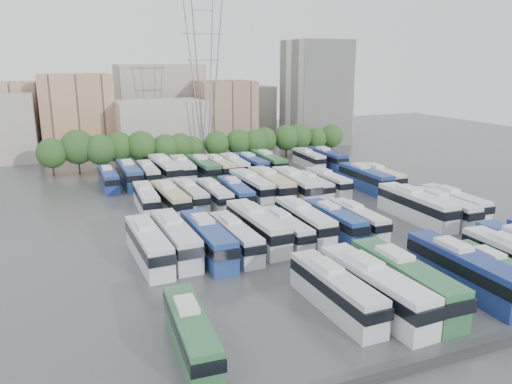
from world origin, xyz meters
name	(u,v)px	position (x,y,z in m)	size (l,w,h in m)	color
ground	(299,222)	(0.00, 0.00, 0.00)	(220.00, 220.00, 0.00)	#424447
parapet	(497,345)	(0.00, -33.00, 0.25)	(56.00, 0.50, 0.50)	#2D2D30
tree_line	(197,144)	(-2.24, 42.15, 4.36)	(65.79, 7.72, 8.36)	black
city_buildings	(145,114)	(-7.46, 71.86, 7.87)	(102.00, 35.00, 20.00)	#9E998E
apartment_tower	(316,93)	(34.00, 58.00, 13.00)	(14.00, 14.00, 26.00)	silver
electricity_pylon	(204,72)	(2.00, 50.00, 18.66)	(9.00, 6.91, 33.83)	slate
bus_r0_s0	(191,332)	(-21.56, -24.80, 1.69)	(2.96, 11.09, 3.45)	#2D6B40
bus_r0_s4	(335,290)	(-8.27, -23.12, 1.86)	(2.96, 12.17, 3.80)	silver
bus_r0_s5	(375,287)	(-5.01, -24.24, 2.06)	(3.51, 13.49, 4.20)	silver
bus_r0_s6	(405,280)	(-1.70, -24.07, 2.09)	(3.16, 13.64, 4.27)	#2E6B3F
bus_r0_s8	(464,269)	(5.00, -24.31, 2.08)	(3.02, 13.54, 4.24)	navy
bus_r0_s9	(499,273)	(8.14, -25.44, 1.69)	(2.79, 11.06, 3.45)	#30713D
bus_r1_s0	(148,245)	(-21.25, -6.17, 1.95)	(3.17, 12.73, 3.97)	silver
bus_r1_s1	(175,238)	(-18.15, -5.39, 1.99)	(3.13, 13.00, 4.06)	silver
bus_r1_s2	(208,239)	(-14.89, -6.98, 2.01)	(3.03, 13.07, 4.09)	navy
bus_r1_s3	(235,237)	(-11.66, -7.02, 1.78)	(2.80, 11.64, 3.63)	silver
bus_r1_s4	(257,226)	(-8.22, -5.17, 2.04)	(3.36, 13.33, 4.15)	silver
bus_r1_s5	(285,229)	(-5.08, -6.30, 1.68)	(2.52, 10.96, 3.43)	silver
bus_r1_s6	(304,220)	(-1.84, -4.95, 1.91)	(2.92, 12.46, 3.89)	silver
bus_r1_s7	(334,221)	(1.77, -6.14, 1.78)	(2.70, 11.59, 3.62)	navy
bus_r1_s8	(358,219)	(4.99, -6.45, 1.70)	(2.55, 11.04, 3.45)	silver
bus_r1_s11	(416,205)	(14.94, -5.39, 2.09)	(2.99, 13.59, 4.26)	silver
bus_r1_s12	(442,207)	(18.21, -6.81, 1.86)	(2.93, 12.11, 3.78)	silver
bus_r1_s13	(454,203)	(21.51, -5.51, 1.80)	(2.76, 11.72, 3.66)	silver
bus_r2_s1	(146,199)	(-18.04, 13.13, 1.74)	(2.85, 11.37, 3.54)	silver
bus_r2_s2	(170,199)	(-15.00, 11.00, 1.91)	(3.27, 12.53, 3.90)	#C8B48A
bus_r2_s3	(190,195)	(-11.65, 12.48, 1.76)	(2.84, 11.49, 3.58)	silver
bus_r2_s4	(214,195)	(-8.33, 11.34, 1.76)	(2.55, 11.43, 3.58)	silver
bus_r2_s5	(236,193)	(-5.08, 10.95, 1.82)	(3.17, 11.93, 3.71)	navy
bus_r2_s6	(252,186)	(-1.59, 13.27, 1.98)	(3.15, 12.94, 4.04)	silver
bus_r2_s7	(271,185)	(1.43, 12.69, 2.08)	(3.24, 13.59, 4.24)	#CCBE8C
bus_r2_s8	(295,185)	(5.00, 11.16, 2.08)	(3.60, 13.64, 4.24)	silver
bus_r2_s9	(312,185)	(8.03, 11.35, 1.69)	(2.53, 10.99, 3.44)	silver
bus_r2_s10	(328,182)	(11.52, 12.29, 1.74)	(2.65, 11.35, 3.55)	white
bus_r2_s12	(365,178)	(18.07, 11.19, 1.98)	(2.85, 12.85, 4.03)	navy
bus_r2_s13	(380,177)	(21.45, 11.81, 1.79)	(2.79, 11.68, 3.65)	beige
bus_r3_s0	(108,178)	(-21.67, 28.55, 1.70)	(2.56, 11.10, 3.47)	navy
bus_r3_s1	(129,174)	(-18.04, 29.38, 1.97)	(2.96, 12.86, 4.02)	navy
bus_r3_s2	(148,173)	(-14.71, 29.60, 1.77)	(2.75, 11.54, 3.60)	silver
bus_r3_s3	(165,169)	(-11.59, 30.61, 2.09)	(3.62, 13.70, 4.26)	silver
bus_r3_s4	(183,168)	(-8.27, 30.65, 1.91)	(3.29, 12.54, 3.90)	silver
bus_r3_s5	(203,168)	(-4.94, 28.88, 1.99)	(3.11, 13.01, 4.06)	#2A623E
bus_r3_s6	(219,167)	(-1.68, 29.59, 1.84)	(3.01, 12.04, 3.75)	beige
bus_r3_s7	(234,166)	(1.51, 29.80, 1.82)	(3.09, 11.93, 3.71)	silver
bus_r3_s8	(251,164)	(4.83, 29.61, 1.84)	(2.92, 12.02, 3.75)	navy
bus_r3_s9	(268,163)	(8.27, 29.43, 1.97)	(3.08, 12.86, 4.02)	#2C6738
bus_r3_s12	(309,159)	(18.04, 31.18, 1.72)	(2.94, 11.27, 3.51)	silver
bus_r3_s13	(327,158)	(21.27, 29.47, 1.88)	(2.74, 12.24, 3.83)	navy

